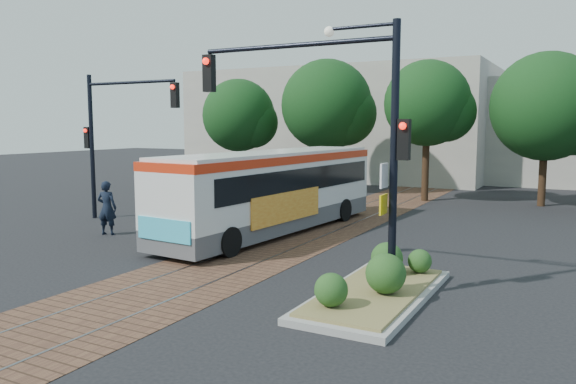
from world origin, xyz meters
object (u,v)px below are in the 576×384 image
traffic_island (378,283)px  officer (107,208)px  parked_car (254,192)px  signal_pole_left (111,127)px  city_bus (274,187)px  signal_pole_main (343,115)px

traffic_island → officer: bearing=167.4°
traffic_island → parked_car: 15.26m
signal_pole_left → officer: bearing=-48.6°
city_bus → signal_pole_main: bearing=-43.8°
city_bus → officer: 6.06m
officer → city_bus: bearing=-164.0°
parked_car → traffic_island: bearing=-119.9°
city_bus → traffic_island: (6.00, -5.76, -1.33)m
officer → parked_car: 8.84m
signal_pole_left → city_bus: bearing=6.8°
signal_pole_left → signal_pole_main: bearing=-21.4°
signal_pole_main → signal_pole_left: size_ratio=1.00×
city_bus → signal_pole_left: size_ratio=1.88×
parked_car → signal_pole_main: bearing=-122.5°
signal_pole_main → officer: (-10.09, 2.38, -3.18)m
officer → parked_car: officer is taller
parked_car → signal_pole_left: bearing=173.2°
traffic_island → officer: 11.34m
traffic_island → signal_pole_left: (-13.19, 4.89, 3.54)m
city_bus → signal_pole_left: (-7.19, -0.86, 2.21)m
traffic_island → parked_car: size_ratio=1.14×
signal_pole_left → parked_car: size_ratio=1.31×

